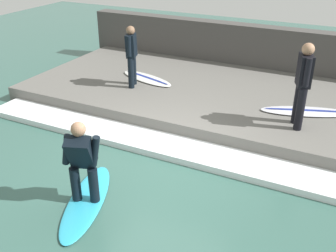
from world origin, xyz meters
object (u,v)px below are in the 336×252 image
object	(u,v)px
surfboard_waiting_near	(147,78)
surfer_waiting_far	(303,81)
surfboard_waiting_far	(306,111)
surfer_waiting_near	(131,53)
surfer_riding	(82,159)
surfboard_riding	(87,201)

from	to	relation	value
surfboard_waiting_near	surfer_waiting_far	world-z (taller)	surfer_waiting_far
surfboard_waiting_near	surfboard_waiting_far	bearing A→B (deg)	-94.15
surfer_waiting_near	surfer_riding	bearing A→B (deg)	-159.35
surfer_waiting_far	surfboard_waiting_far	world-z (taller)	surfer_waiting_far
surfboard_waiting_far	surfboard_riding	bearing A→B (deg)	147.75
surfer_riding	surfboard_riding	bearing A→B (deg)	180.00
surfboard_waiting_far	surfer_waiting_far	bearing A→B (deg)	173.41
surfboard_riding	surfboard_waiting_near	distance (m)	4.92
surfboard_waiting_near	surfer_riding	bearing A→B (deg)	-162.79
surfer_riding	surfboard_waiting_near	distance (m)	4.93
surfboard_riding	surfer_waiting_far	distance (m)	4.69
surfer_riding	surfboard_waiting_near	xyz separation A→B (m)	(4.69, 1.45, -0.43)
surfboard_riding	surfer_waiting_near	xyz separation A→B (m)	(4.11, 1.55, 1.22)
surfer_riding	surfer_waiting_near	xyz separation A→B (m)	(4.11, 1.55, 0.41)
surfer_waiting_near	surfboard_waiting_far	xyz separation A→B (m)	(0.27, -4.31, -0.84)
surfer_waiting_near	surfboard_waiting_near	size ratio (longest dim) A/B	0.84
surfboard_waiting_near	surfboard_waiting_far	distance (m)	4.23
surfer_waiting_far	surfboard_waiting_far	xyz separation A→B (m)	(0.76, -0.09, -0.95)
surfboard_waiting_far	surfer_waiting_near	bearing A→B (deg)	93.63
surfer_waiting_near	surfer_waiting_far	size ratio (longest dim) A/B	0.89
surfboard_waiting_near	surfer_waiting_far	xyz separation A→B (m)	(-1.07, -4.13, 0.95)
surfboard_riding	surfboard_waiting_far	xyz separation A→B (m)	(4.38, -2.77, 0.38)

